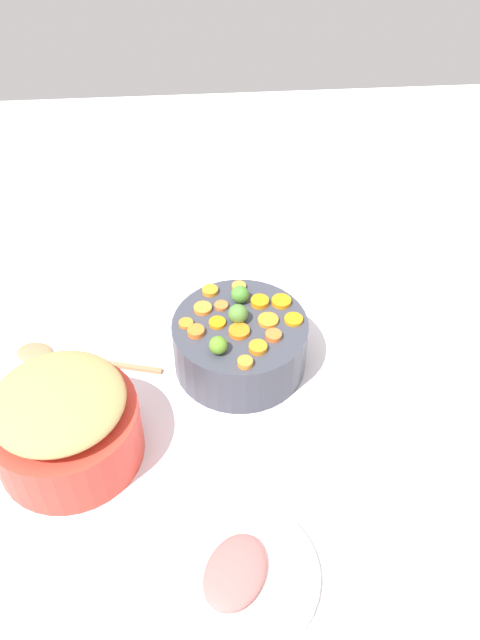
# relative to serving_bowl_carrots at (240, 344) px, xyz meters

# --- Properties ---
(tabletop) EXTENTS (2.40, 2.40, 0.02)m
(tabletop) POSITION_rel_serving_bowl_carrots_xyz_m (-0.03, 0.05, -0.06)
(tabletop) COLOR white
(tabletop) RESTS_ON ground
(serving_bowl_carrots) EXTENTS (0.26, 0.26, 0.11)m
(serving_bowl_carrots) POSITION_rel_serving_bowl_carrots_xyz_m (0.00, 0.00, 0.00)
(serving_bowl_carrots) COLOR #393D47
(serving_bowl_carrots) RESTS_ON tabletop
(metal_pot) EXTENTS (0.25, 0.25, 0.11)m
(metal_pot) POSITION_rel_serving_bowl_carrots_xyz_m (0.19, -0.31, 0.00)
(metal_pot) COLOR red
(metal_pot) RESTS_ON tabletop
(stuffing_mound) EXTENTS (0.22, 0.22, 0.05)m
(stuffing_mound) POSITION_rel_serving_bowl_carrots_xyz_m (0.19, -0.31, 0.09)
(stuffing_mound) COLOR tan
(stuffing_mound) RESTS_ON metal_pot
(carrot_slice_0) EXTENTS (0.03, 0.03, 0.01)m
(carrot_slice_0) POSITION_rel_serving_bowl_carrots_xyz_m (-0.01, -0.10, 0.06)
(carrot_slice_0) COLOR orange
(carrot_slice_0) RESTS_ON serving_bowl_carrots
(carrot_slice_1) EXTENTS (0.06, 0.06, 0.01)m
(carrot_slice_1) POSITION_rel_serving_bowl_carrots_xyz_m (0.02, -0.00, 0.06)
(carrot_slice_1) COLOR orange
(carrot_slice_1) RESTS_ON serving_bowl_carrots
(carrot_slice_2) EXTENTS (0.04, 0.04, 0.01)m
(carrot_slice_2) POSITION_rel_serving_bowl_carrots_xyz_m (-0.09, -0.05, 0.06)
(carrot_slice_2) COLOR orange
(carrot_slice_2) RESTS_ON serving_bowl_carrots
(carrot_slice_3) EXTENTS (0.04, 0.04, 0.01)m
(carrot_slice_3) POSITION_rel_serving_bowl_carrots_xyz_m (-0.04, -0.07, 0.06)
(carrot_slice_3) COLOR orange
(carrot_slice_3) RESTS_ON serving_bowl_carrots
(carrot_slice_4) EXTENTS (0.04, 0.04, 0.01)m
(carrot_slice_4) POSITION_rel_serving_bowl_carrots_xyz_m (0.04, 0.06, 0.06)
(carrot_slice_4) COLOR orange
(carrot_slice_4) RESTS_ON serving_bowl_carrots
(carrot_slice_5) EXTENTS (0.04, 0.04, 0.01)m
(carrot_slice_5) POSITION_rel_serving_bowl_carrots_xyz_m (0.10, 0.00, 0.06)
(carrot_slice_5) COLOR orange
(carrot_slice_5) RESTS_ON serving_bowl_carrots
(carrot_slice_6) EXTENTS (0.04, 0.04, 0.01)m
(carrot_slice_6) POSITION_rel_serving_bowl_carrots_xyz_m (-0.10, 0.01, 0.06)
(carrot_slice_6) COLOR orange
(carrot_slice_6) RESTS_ON serving_bowl_carrots
(carrot_slice_7) EXTENTS (0.04, 0.04, 0.01)m
(carrot_slice_7) POSITION_rel_serving_bowl_carrots_xyz_m (-0.05, -0.03, 0.06)
(carrot_slice_7) COLOR orange
(carrot_slice_7) RESTS_ON serving_bowl_carrots
(carrot_slice_8) EXTENTS (0.05, 0.05, 0.01)m
(carrot_slice_8) POSITION_rel_serving_bowl_carrots_xyz_m (-0.05, 0.08, 0.06)
(carrot_slice_8) COLOR orange
(carrot_slice_8) RESTS_ON serving_bowl_carrots
(carrot_slice_9) EXTENTS (0.05, 0.05, 0.01)m
(carrot_slice_9) POSITION_rel_serving_bowl_carrots_xyz_m (-0.00, 0.05, 0.06)
(carrot_slice_9) COLOR orange
(carrot_slice_9) RESTS_ON serving_bowl_carrots
(carrot_slice_10) EXTENTS (0.04, 0.04, 0.01)m
(carrot_slice_10) POSITION_rel_serving_bowl_carrots_xyz_m (0.02, -0.08, 0.06)
(carrot_slice_10) COLOR orange
(carrot_slice_10) RESTS_ON serving_bowl_carrots
(carrot_slice_11) EXTENTS (0.04, 0.04, 0.01)m
(carrot_slice_11) POSITION_rel_serving_bowl_carrots_xyz_m (-0.05, 0.04, 0.06)
(carrot_slice_11) COLOR orange
(carrot_slice_11) RESTS_ON serving_bowl_carrots
(carrot_slice_12) EXTENTS (0.05, 0.05, 0.01)m
(carrot_slice_12) POSITION_rel_serving_bowl_carrots_xyz_m (-0.00, 0.10, 0.06)
(carrot_slice_12) COLOR orange
(carrot_slice_12) RESTS_ON serving_bowl_carrots
(carrot_slice_13) EXTENTS (0.03, 0.03, 0.01)m
(carrot_slice_13) POSITION_rel_serving_bowl_carrots_xyz_m (-0.00, -0.04, 0.06)
(carrot_slice_13) COLOR orange
(carrot_slice_13) RESTS_ON serving_bowl_carrots
(carrot_slice_14) EXTENTS (0.05, 0.05, 0.01)m
(carrot_slice_14) POSITION_rel_serving_bowl_carrots_xyz_m (0.07, 0.03, 0.06)
(carrot_slice_14) COLOR orange
(carrot_slice_14) RESTS_ON serving_bowl_carrots
(brussels_sprout_0) EXTENTS (0.04, 0.04, 0.04)m
(brussels_sprout_0) POSITION_rel_serving_bowl_carrots_xyz_m (-0.06, 0.01, 0.07)
(brussels_sprout_0) COLOR #45832E
(brussels_sprout_0) RESTS_ON serving_bowl_carrots
(brussels_sprout_1) EXTENTS (0.04, 0.04, 0.04)m
(brussels_sprout_1) POSITION_rel_serving_bowl_carrots_xyz_m (-0.01, -0.00, 0.07)
(brussels_sprout_1) COLOR #4E7E33
(brussels_sprout_1) RESTS_ON serving_bowl_carrots
(brussels_sprout_2) EXTENTS (0.03, 0.03, 0.03)m
(brussels_sprout_2) POSITION_rel_serving_bowl_carrots_xyz_m (0.07, -0.04, 0.07)
(brussels_sprout_2) COLOR #578925
(brussels_sprout_2) RESTS_ON serving_bowl_carrots
(wooden_spoon) EXTENTS (0.11, 0.30, 0.01)m
(wooden_spoon) POSITION_rel_serving_bowl_carrots_xyz_m (-0.04, -0.37, -0.05)
(wooden_spoon) COLOR #AD7852
(wooden_spoon) RESTS_ON tabletop
(ham_plate) EXTENTS (0.25, 0.25, 0.01)m
(ham_plate) POSITION_rel_serving_bowl_carrots_xyz_m (0.44, -0.04, -0.05)
(ham_plate) COLOR white
(ham_plate) RESTS_ON tabletop
(ham_slice_main) EXTENTS (0.15, 0.14, 0.02)m
(ham_slice_main) POSITION_rel_serving_bowl_carrots_xyz_m (0.44, -0.04, -0.03)
(ham_slice_main) COLOR #CE615D
(ham_slice_main) RESTS_ON ham_plate
(dish_towel) EXTENTS (0.21, 0.17, 0.01)m
(dish_towel) POSITION_rel_serving_bowl_carrots_xyz_m (-0.39, 0.27, -0.05)
(dish_towel) COLOR silver
(dish_towel) RESTS_ON tabletop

